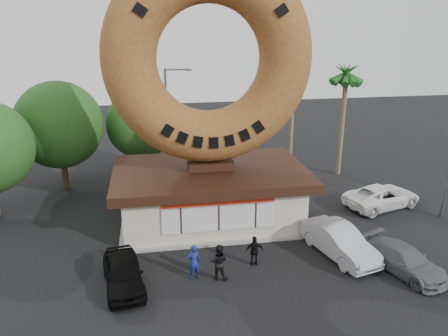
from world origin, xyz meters
The scene contains 15 objects.
ground centered at (0.00, 0.00, 0.00)m, with size 90.00×90.00×0.00m, color black.
donut_shop centered at (0.00, 5.98, 1.77)m, with size 11.20×7.20×3.80m.
giant_donut centered at (0.00, 6.00, 9.50)m, with size 11.41×11.41×2.91m, color olive.
tree_west centered at (-9.50, 13.00, 4.64)m, with size 6.00×6.00×7.65m.
tree_mid centered at (-4.00, 15.00, 4.02)m, with size 5.20×5.20×6.63m.
palm_near centered at (7.50, 14.00, 8.41)m, with size 2.60×2.60×9.75m.
palm_far centered at (11.00, 12.50, 7.48)m, with size 2.60×2.60×8.75m.
street_lamp centered at (-1.86, 16.00, 4.48)m, with size 2.11×0.20×8.00m.
person_left centered at (-1.65, -0.07, 0.87)m, with size 0.63×0.41×1.73m, color navy.
person_center centered at (-0.52, -0.30, 0.88)m, with size 0.86×0.67×1.76m, color black.
person_right centered at (1.40, 0.59, 0.77)m, with size 0.91×0.38×1.55m, color black.
car_black centered at (-4.88, -0.19, 0.71)m, with size 1.67×4.16×1.42m, color black.
car_silver centered at (5.89, 0.78, 0.79)m, with size 1.67×4.79×1.58m, color #ACACB1.
car_grey centered at (8.32, -1.20, 0.63)m, with size 1.78×4.37×1.27m, color slate.
car_white centered at (11.18, 6.10, 0.71)m, with size 2.37×5.13×1.43m, color white.
Camera 1 is at (-3.29, -17.78, 11.57)m, focal length 35.00 mm.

